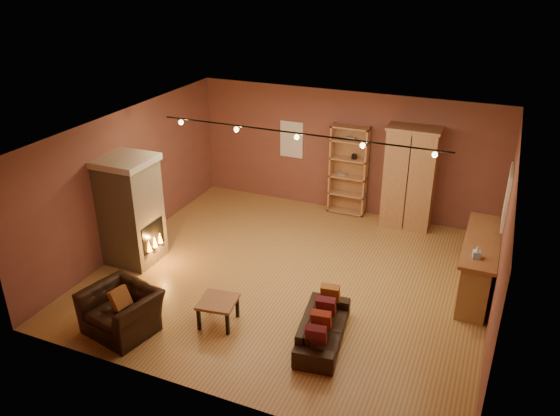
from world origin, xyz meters
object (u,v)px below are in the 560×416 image
at_px(bookcase, 349,169).
at_px(bar_counter, 478,265).
at_px(fireplace, 131,210).
at_px(coffee_table, 218,304).
at_px(armoire, 410,178).
at_px(loveseat, 323,323).
at_px(armchair, 121,304).

distance_m(bookcase, bar_counter, 3.87).
distance_m(fireplace, coffee_table, 2.85).
bearing_deg(bookcase, armoire, -7.21).
bearing_deg(armoire, loveseat, -94.84).
bearing_deg(fireplace, loveseat, -12.67).
xyz_separation_m(bookcase, armchair, (-2.02, -5.67, -0.58)).
xyz_separation_m(bookcase, bar_counter, (3.05, -2.32, -0.53)).
bearing_deg(bar_counter, armoire, 127.77).
bearing_deg(coffee_table, bar_counter, 34.83).
bearing_deg(bookcase, armchair, -109.58).
relative_size(fireplace, bookcase, 1.02).
relative_size(bar_counter, loveseat, 1.33).
bearing_deg(bar_counter, armchair, -146.58).
bearing_deg(bookcase, fireplace, -130.45).
bearing_deg(loveseat, coffee_table, 90.67).
distance_m(bookcase, armchair, 6.04).
relative_size(bar_counter, armchair, 1.79).
bearing_deg(loveseat, fireplace, 69.70).
bearing_deg(armoire, armchair, -121.80).
height_order(fireplace, bar_counter, fireplace).
bearing_deg(coffee_table, armoire, 66.33).
distance_m(bar_counter, armchair, 6.07).
bearing_deg(coffee_table, fireplace, 154.46).
height_order(loveseat, coffee_table, loveseat).
distance_m(bookcase, armoire, 1.40).
distance_m(fireplace, armchair, 2.33).
bearing_deg(armchair, bar_counter, 45.45).
bearing_deg(fireplace, coffee_table, -25.54).
bearing_deg(armchair, armoire, 70.23).
relative_size(armchair, coffee_table, 1.85).
bearing_deg(armoire, bookcase, 172.79).
height_order(bar_counter, loveseat, bar_counter).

